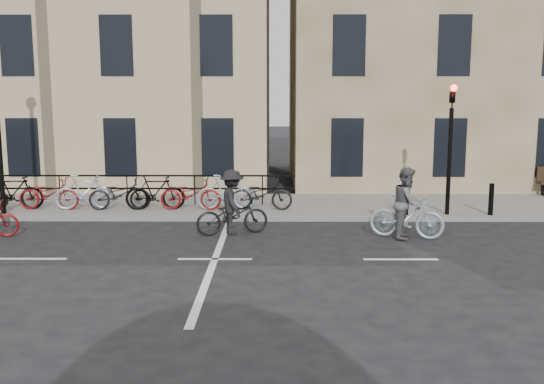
{
  "coord_description": "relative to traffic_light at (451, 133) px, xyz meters",
  "views": [
    {
      "loc": [
        1.3,
        -12.63,
        3.45
      ],
      "look_at": [
        1.22,
        2.35,
        1.1
      ],
      "focal_mm": 40.0,
      "sensor_mm": 36.0,
      "label": 1
    }
  ],
  "objects": [
    {
      "name": "ground",
      "position": [
        -6.2,
        -4.34,
        -2.45
      ],
      "size": [
        120.0,
        120.0,
        0.0
      ],
      "primitive_type": "plane",
      "color": "black",
      "rests_on": "ground"
    },
    {
      "name": "parked_bikes",
      "position": [
        -9.5,
        0.7,
        -1.81
      ],
      "size": [
        10.4,
        1.23,
        1.05
      ],
      "color": "black",
      "rests_on": "sidewalk"
    },
    {
      "name": "cyclist_dark",
      "position": [
        -5.99,
        -1.91,
        -1.8
      ],
      "size": [
        1.97,
        1.21,
        1.65
      ],
      "rotation": [
        0.0,
        0.0,
        1.89
      ],
      "color": "black",
      "rests_on": "ground"
    },
    {
      "name": "traffic_light",
      "position": [
        0.0,
        0.0,
        0.0
      ],
      "size": [
        0.18,
        0.3,
        3.9
      ],
      "color": "black",
      "rests_on": "sidewalk"
    },
    {
      "name": "building_west",
      "position": [
        -15.2,
        8.66,
        2.7
      ],
      "size": [
        20.0,
        10.0,
        10.0
      ],
      "primitive_type": "cube",
      "color": "tan",
      "rests_on": "sidewalk"
    },
    {
      "name": "cyclist_grey",
      "position": [
        -1.66,
        -2.32,
        -1.74
      ],
      "size": [
        1.89,
        1.08,
        1.76
      ],
      "rotation": [
        0.0,
        0.0,
        1.24
      ],
      "color": "#9AB7C9",
      "rests_on": "ground"
    },
    {
      "name": "sidewalk",
      "position": [
        -10.2,
        1.66,
        -2.38
      ],
      "size": [
        46.0,
        4.0,
        0.15
      ],
      "primitive_type": "cube",
      "color": "slate",
      "rests_on": "ground"
    },
    {
      "name": "building_east",
      "position": [
        2.8,
        8.66,
        3.7
      ],
      "size": [
        14.0,
        10.0,
        12.0
      ],
      "primitive_type": "cube",
      "color": "#887252",
      "rests_on": "sidewalk"
    },
    {
      "name": "bollard_east",
      "position": [
        -1.2,
        -0.09,
        -1.85
      ],
      "size": [
        0.14,
        0.14,
        0.9
      ],
      "primitive_type": "cylinder",
      "color": "black",
      "rests_on": "sidewalk"
    },
    {
      "name": "bollard_west",
      "position": [
        1.2,
        -0.09,
        -1.85
      ],
      "size": [
        0.14,
        0.14,
        0.9
      ],
      "primitive_type": "cylinder",
      "color": "black",
      "rests_on": "sidewalk"
    }
  ]
}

